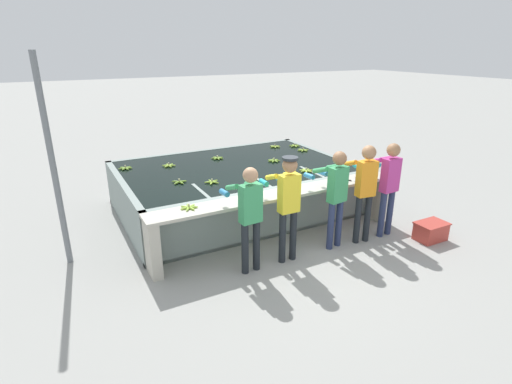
# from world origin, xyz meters

# --- Properties ---
(ground_plane) EXTENTS (80.00, 80.00, 0.00)m
(ground_plane) POSITION_xyz_m (0.00, 0.00, 0.00)
(ground_plane) COLOR #999993
(ground_plane) RESTS_ON ground
(wash_tank) EXTENTS (4.62, 3.20, 0.93)m
(wash_tank) POSITION_xyz_m (0.00, 2.04, 0.46)
(wash_tank) COLOR gray
(wash_tank) RESTS_ON ground
(work_ledge) EXTENTS (4.62, 0.45, 0.93)m
(work_ledge) POSITION_xyz_m (0.00, 0.23, 0.66)
(work_ledge) COLOR #B7B2A3
(work_ledge) RESTS_ON ground
(worker_0) EXTENTS (0.44, 0.72, 1.65)m
(worker_0) POSITION_xyz_m (-0.89, -0.33, 0.99)
(worker_0) COLOR #1E2328
(worker_0) RESTS_ON ground
(worker_1) EXTENTS (0.40, 0.72, 1.71)m
(worker_1) POSITION_xyz_m (-0.22, -0.32, 1.05)
(worker_1) COLOR #1E2328
(worker_1) RESTS_ON ground
(worker_2) EXTENTS (0.47, 0.74, 1.68)m
(worker_2) POSITION_xyz_m (0.72, -0.30, 1.01)
(worker_2) COLOR navy
(worker_2) RESTS_ON ground
(worker_3) EXTENTS (0.46, 0.74, 1.73)m
(worker_3) POSITION_xyz_m (1.28, -0.37, 1.05)
(worker_3) COLOR #1E2328
(worker_3) RESTS_ON ground
(worker_4) EXTENTS (0.43, 0.72, 1.70)m
(worker_4) POSITION_xyz_m (1.82, -0.37, 1.03)
(worker_4) COLOR navy
(worker_4) RESTS_ON ground
(banana_bunch_floating_0) EXTENTS (0.28, 0.27, 0.08)m
(banana_bunch_floating_0) POSITION_xyz_m (-0.27, 0.75, 0.95)
(banana_bunch_floating_0) COLOR #7FAD33
(banana_bunch_floating_0) RESTS_ON wash_tank
(banana_bunch_floating_1) EXTENTS (0.28, 0.27, 0.08)m
(banana_bunch_floating_1) POSITION_xyz_m (1.54, 3.04, 0.95)
(banana_bunch_floating_1) COLOR #9EC642
(banana_bunch_floating_1) RESTS_ON wash_tank
(banana_bunch_floating_2) EXTENTS (0.28, 0.28, 0.08)m
(banana_bunch_floating_2) POSITION_xyz_m (2.00, 2.88, 0.95)
(banana_bunch_floating_2) COLOR #8CB738
(banana_bunch_floating_2) RESTS_ON wash_tank
(banana_bunch_floating_3) EXTENTS (0.28, 0.28, 0.08)m
(banana_bunch_floating_3) POSITION_xyz_m (1.07, 1.04, 0.95)
(banana_bunch_floating_3) COLOR #9EC642
(banana_bunch_floating_3) RESTS_ON wash_tank
(banana_bunch_floating_4) EXTENTS (0.28, 0.27, 0.08)m
(banana_bunch_floating_4) POSITION_xyz_m (-0.83, 1.26, 0.95)
(banana_bunch_floating_4) COLOR #8CB738
(banana_bunch_floating_4) RESTS_ON wash_tank
(banana_bunch_floating_5) EXTENTS (0.28, 0.28, 0.08)m
(banana_bunch_floating_5) POSITION_xyz_m (0.88, 1.96, 0.95)
(banana_bunch_floating_5) COLOR #75A333
(banana_bunch_floating_5) RESTS_ON wash_tank
(banana_bunch_floating_6) EXTENTS (0.27, 0.28, 0.08)m
(banana_bunch_floating_6) POSITION_xyz_m (-2.03, 2.88, 0.95)
(banana_bunch_floating_6) COLOR #75A333
(banana_bunch_floating_6) RESTS_ON wash_tank
(banana_bunch_floating_7) EXTENTS (0.27, 0.28, 0.08)m
(banana_bunch_floating_7) POSITION_xyz_m (-1.35, 1.54, 0.95)
(banana_bunch_floating_7) COLOR #75A333
(banana_bunch_floating_7) RESTS_ON wash_tank
(banana_bunch_floating_8) EXTENTS (0.27, 0.28, 0.08)m
(banana_bunch_floating_8) POSITION_xyz_m (-1.21, 2.65, 0.95)
(banana_bunch_floating_8) COLOR #9EC642
(banana_bunch_floating_8) RESTS_ON wash_tank
(banana_bunch_floating_9) EXTENTS (0.28, 0.28, 0.08)m
(banana_bunch_floating_9) POSITION_xyz_m (-0.11, 2.72, 0.95)
(banana_bunch_floating_9) COLOR #75A333
(banana_bunch_floating_9) RESTS_ON wash_tank
(banana_bunch_floating_10) EXTENTS (0.28, 0.28, 0.08)m
(banana_bunch_floating_10) POSITION_xyz_m (1.94, 2.43, 0.95)
(banana_bunch_floating_10) COLOR #93BC3D
(banana_bunch_floating_10) RESTS_ON wash_tank
(banana_bunch_ledge_0) EXTENTS (0.27, 0.28, 0.08)m
(banana_bunch_ledge_0) POSITION_xyz_m (-0.46, 0.31, 0.95)
(banana_bunch_ledge_0) COLOR #75A333
(banana_bunch_ledge_0) RESTS_ON work_ledge
(banana_bunch_ledge_1) EXTENTS (0.28, 0.28, 0.08)m
(banana_bunch_ledge_1) POSITION_xyz_m (-1.59, 0.30, 0.95)
(banana_bunch_ledge_1) COLOR #9EC642
(banana_bunch_ledge_1) RESTS_ON work_ledge
(knife_0) EXTENTS (0.21, 0.31, 0.02)m
(knife_0) POSITION_xyz_m (1.45, 0.13, 0.94)
(knife_0) COLOR silver
(knife_0) RESTS_ON work_ledge
(knife_1) EXTENTS (0.25, 0.28, 0.02)m
(knife_1) POSITION_xyz_m (0.21, 0.32, 0.94)
(knife_1) COLOR silver
(knife_1) RESTS_ON work_ledge
(crate) EXTENTS (0.55, 0.39, 0.32)m
(crate) POSITION_xyz_m (2.41, -0.93, 0.16)
(crate) COLOR #B73D33
(crate) RESTS_ON ground
(support_post_left) EXTENTS (0.09, 0.09, 3.20)m
(support_post_left) POSITION_xyz_m (-3.31, 1.24, 1.60)
(support_post_left) COLOR slate
(support_post_left) RESTS_ON ground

